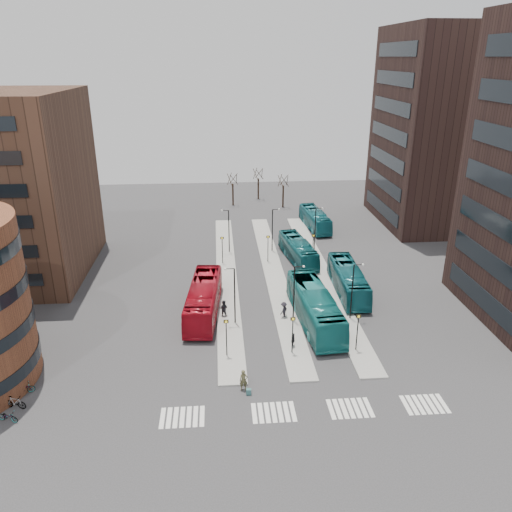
{
  "coord_description": "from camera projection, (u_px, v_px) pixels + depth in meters",
  "views": [
    {
      "loc": [
        -4.83,
        -27.0,
        25.5
      ],
      "look_at": [
        -0.77,
        24.02,
        5.0
      ],
      "focal_mm": 35.0,
      "sensor_mm": 36.0,
      "label": 1
    }
  ],
  "objects": [
    {
      "name": "commuter_a",
      "position": [
        224.0,
        309.0,
        52.28
      ],
      "size": [
        1.08,
        0.95,
        1.88
      ],
      "primitive_type": "imported",
      "rotation": [
        0.0,
        0.0,
        2.84
      ],
      "color": "black",
      "rests_on": "ground"
    },
    {
      "name": "bicycle_far",
      "position": [
        23.0,
        389.0,
        40.36
      ],
      "size": [
        1.87,
        1.27,
        0.93
      ],
      "primitive_type": "imported",
      "rotation": [
        0.0,
        0.0,
        1.98
      ],
      "color": "gray",
      "rests_on": "ground"
    },
    {
      "name": "island_left",
      "position": [
        227.0,
        276.0,
        62.26
      ],
      "size": [
        2.5,
        45.0,
        0.15
      ],
      "primitive_type": "cube",
      "color": "gray",
      "rests_on": "ground"
    },
    {
      "name": "suitcase",
      "position": [
        249.0,
        392.0,
        40.41
      ],
      "size": [
        0.43,
        0.35,
        0.5
      ],
      "primitive_type": "cube",
      "rotation": [
        0.0,
        0.0,
        -0.08
      ],
      "color": "navy",
      "rests_on": "ground"
    },
    {
      "name": "crosswalk_stripes",
      "position": [
        309.0,
        410.0,
        38.65
      ],
      "size": [
        22.35,
        2.4,
        0.01
      ],
      "color": "silver",
      "rests_on": "ground"
    },
    {
      "name": "bare_trees",
      "position": [
        258.0,
        189.0,
        91.99
      ],
      "size": [
        10.97,
        8.14,
        5.9
      ],
      "color": "black",
      "rests_on": "ground"
    },
    {
      "name": "traveller",
      "position": [
        244.0,
        380.0,
        40.72
      ],
      "size": [
        0.68,
        0.46,
        1.84
      ],
      "primitive_type": "imported",
      "rotation": [
        0.0,
        0.0,
        0.03
      ],
      "color": "#49472C",
      "rests_on": "ground"
    },
    {
      "name": "bicycle_near",
      "position": [
        8.0,
        416.0,
        37.33
      ],
      "size": [
        1.81,
        1.14,
        0.9
      ],
      "primitive_type": "imported",
      "rotation": [
        0.0,
        0.0,
        1.23
      ],
      "color": "gray",
      "rests_on": "ground"
    },
    {
      "name": "sign_poles",
      "position": [
        278.0,
        280.0,
        55.33
      ],
      "size": [
        12.45,
        22.12,
        3.65
      ],
      "color": "black",
      "rests_on": "ground"
    },
    {
      "name": "commuter_c",
      "position": [
        284.0,
        310.0,
        52.04
      ],
      "size": [
        1.24,
        1.33,
        1.8
      ],
      "primitive_type": "imported",
      "rotation": [
        0.0,
        0.0,
        4.06
      ],
      "color": "black",
      "rests_on": "ground"
    },
    {
      "name": "bicycle_mid",
      "position": [
        15.0,
        403.0,
        38.68
      ],
      "size": [
        1.91,
        0.94,
        1.1
      ],
      "primitive_type": "imported",
      "rotation": [
        0.0,
        0.0,
        1.33
      ],
      "color": "gray",
      "rests_on": "ground"
    },
    {
      "name": "island_right",
      "position": [
        321.0,
        273.0,
        63.14
      ],
      "size": [
        2.5,
        45.0,
        0.15
      ],
      "primitive_type": "cube",
      "color": "gray",
      "rests_on": "ground"
    },
    {
      "name": "teal_bus_c",
      "position": [
        348.0,
        280.0,
        57.39
      ],
      "size": [
        3.03,
        11.61,
        3.21
      ],
      "primitive_type": "imported",
      "rotation": [
        0.0,
        0.0,
        -0.03
      ],
      "color": "#145C65",
      "rests_on": "ground"
    },
    {
      "name": "red_bus",
      "position": [
        204.0,
        299.0,
        52.62
      ],
      "size": [
        4.01,
        12.61,
        3.45
      ],
      "primitive_type": "imported",
      "rotation": [
        0.0,
        0.0,
        -0.09
      ],
      "color": "#9F0C1A",
      "rests_on": "ground"
    },
    {
      "name": "lamp_posts",
      "position": [
        282.0,
        254.0,
        59.6
      ],
      "size": [
        14.04,
        20.24,
        6.12
      ],
      "color": "black",
      "rests_on": "ground"
    },
    {
      "name": "tower_far",
      "position": [
        452.0,
        129.0,
        77.87
      ],
      "size": [
        20.12,
        20.0,
        30.0
      ],
      "color": "black",
      "rests_on": "ground"
    },
    {
      "name": "teal_bus_d",
      "position": [
        315.0,
        219.0,
        79.23
      ],
      "size": [
        3.52,
        10.84,
        2.96
      ],
      "primitive_type": "imported",
      "rotation": [
        0.0,
        0.0,
        0.1
      ],
      "color": "#15626D",
      "rests_on": "ground"
    },
    {
      "name": "commuter_b",
      "position": [
        293.0,
        341.0,
        46.71
      ],
      "size": [
        0.68,
        0.97,
        1.54
      ],
      "primitive_type": "imported",
      "rotation": [
        0.0,
        0.0,
        1.19
      ],
      "color": "black",
      "rests_on": "ground"
    },
    {
      "name": "ground",
      "position": [
        294.0,
        449.0,
        34.82
      ],
      "size": [
        160.0,
        160.0,
        0.0
      ],
      "primitive_type": "plane",
      "color": "#2D2D30",
      "rests_on": "ground"
    },
    {
      "name": "teal_bus_b",
      "position": [
        298.0,
        250.0,
        66.53
      ],
      "size": [
        4.08,
        10.94,
        2.98
      ],
      "primitive_type": "imported",
      "rotation": [
        0.0,
        0.0,
        0.15
      ],
      "color": "#12575D",
      "rests_on": "ground"
    },
    {
      "name": "island_mid",
      "position": [
        274.0,
        274.0,
        62.7
      ],
      "size": [
        2.5,
        45.0,
        0.15
      ],
      "primitive_type": "cube",
      "color": "gray",
      "rests_on": "ground"
    },
    {
      "name": "teal_bus_a",
      "position": [
        315.0,
        307.0,
        50.73
      ],
      "size": [
        4.03,
        13.29,
        3.65
      ],
      "primitive_type": "imported",
      "rotation": [
        0.0,
        0.0,
        0.07
      ],
      "color": "#156A6A",
      "rests_on": "ground"
    }
  ]
}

